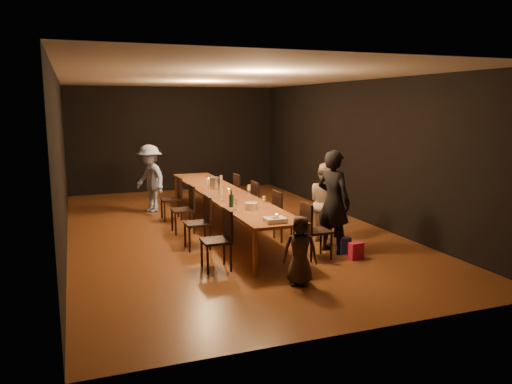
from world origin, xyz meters
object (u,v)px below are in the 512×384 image
object	(u,v)px
chair_right_2	(264,203)
plate_stack	(251,206)
chair_left_3	(171,199)
chair_left_2	(183,209)
woman_birthday	(333,202)
ice_bucket	(215,183)
woman_tan	(326,203)
birthday_cake	(275,220)
chair_left_1	(197,223)
chair_right_0	(316,230)
champagne_bottle	(231,198)
chair_right_1	(287,215)
table	(224,195)
chair_left_0	(216,240)
man_blue	(150,179)
child	(300,250)
chair_right_3	(245,194)

from	to	relation	value
chair_right_2	plate_stack	xyz separation A→B (m)	(-0.91, -1.78, 0.35)
chair_left_3	chair_left_2	bearing A→B (deg)	-180.00
woman_birthday	ice_bucket	size ratio (longest dim) A/B	7.47
ice_bucket	woman_tan	bearing A→B (deg)	-54.64
birthday_cake	chair_left_1	bearing A→B (deg)	119.86
woman_birthday	chair_right_0	bearing A→B (deg)	92.22
woman_tan	ice_bucket	world-z (taller)	woman_tan
chair_left_2	chair_left_3	bearing A→B (deg)	0.00
ice_bucket	birthday_cake	bearing A→B (deg)	-89.82
champagne_bottle	ice_bucket	xyz separation A→B (m)	(0.26, 1.99, -0.04)
chair_right_1	chair_left_1	size ratio (longest dim) A/B	1.00
table	chair_left_0	bearing A→B (deg)	-109.50
chair_right_1	woman_tan	world-z (taller)	woman_tan
chair_right_2	chair_left_0	xyz separation A→B (m)	(-1.70, -2.40, 0.00)
man_blue	plate_stack	size ratio (longest dim) A/B	7.18
chair_left_3	woman_birthday	distance (m)	4.02
man_blue	birthday_cake	size ratio (longest dim) A/B	4.95
woman_tan	chair_right_0	bearing A→B (deg)	141.42
chair_left_3	child	size ratio (longest dim) A/B	0.95
ice_bucket	chair_right_3	bearing A→B (deg)	36.21
chair_left_1	chair_left_2	bearing A→B (deg)	0.00
table	chair_left_1	size ratio (longest dim) A/B	6.45
chair_left_3	child	bearing A→B (deg)	-168.65
chair_left_0	woman_birthday	world-z (taller)	woman_birthday
chair_right_2	plate_stack	size ratio (longest dim) A/B	4.24
chair_right_1	ice_bucket	distance (m)	2.00
man_blue	chair_right_3	bearing A→B (deg)	40.42
chair_left_2	chair_left_3	xyz separation A→B (m)	(0.00, 1.20, 0.00)
chair_left_0	plate_stack	distance (m)	1.07
plate_stack	champagne_bottle	size ratio (longest dim) A/B	0.68
chair_right_1	man_blue	distance (m)	3.93
chair_right_2	ice_bucket	world-z (taller)	ice_bucket
child	champagne_bottle	world-z (taller)	champagne_bottle
chair_right_0	chair_left_3	distance (m)	3.98
chair_left_2	man_blue	distance (m)	2.22
chair_right_1	chair_right_2	distance (m)	1.20
chair_left_0	chair_right_2	bearing A→B (deg)	-35.31
chair_left_0	chair_left_2	distance (m)	2.40
man_blue	champagne_bottle	distance (m)	3.72
chair_right_0	woman_tan	distance (m)	1.07
birthday_cake	champagne_bottle	distance (m)	1.34
chair_right_1	ice_bucket	bearing A→B (deg)	-153.08
chair_right_2	chair_left_1	size ratio (longest dim) A/B	1.00
child	birthday_cake	xyz separation A→B (m)	(-0.10, 0.66, 0.30)
chair_left_2	birthday_cake	distance (m)	2.89
ice_bucket	man_blue	bearing A→B (deg)	124.44
chair_right_3	woman_birthday	xyz separation A→B (m)	(0.42, -3.39, 0.41)
chair_right_2	chair_left_3	xyz separation A→B (m)	(-1.70, 1.20, 0.00)
chair_right_1	woman_tan	bearing A→B (deg)	59.37
chair_right_2	woman_birthday	size ratio (longest dim) A/B	0.53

